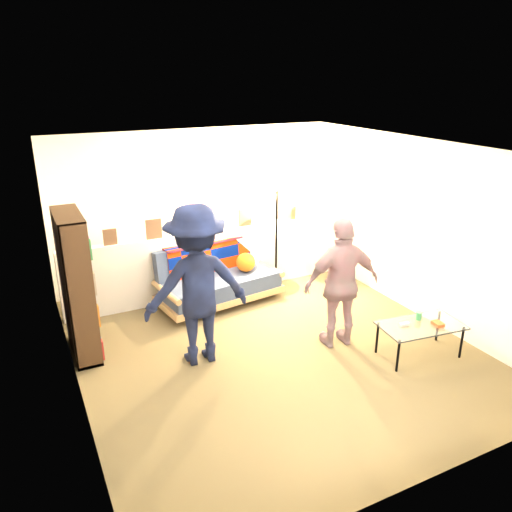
{
  "coord_description": "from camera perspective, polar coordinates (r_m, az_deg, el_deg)",
  "views": [
    {
      "loc": [
        -2.56,
        -4.77,
        3.19
      ],
      "look_at": [
        0.0,
        0.4,
        1.05
      ],
      "focal_mm": 35.0,
      "sensor_mm": 36.0,
      "label": 1
    }
  ],
  "objects": [
    {
      "name": "ground",
      "position": [
        6.29,
        1.64,
        -10.16
      ],
      "size": [
        5.0,
        5.0,
        0.0
      ],
      "primitive_type": "plane",
      "color": "brown",
      "rests_on": "ground"
    },
    {
      "name": "room_shell",
      "position": [
        6.03,
        -0.3,
        5.75
      ],
      "size": [
        4.6,
        5.05,
        2.45
      ],
      "color": "silver",
      "rests_on": "ground"
    },
    {
      "name": "half_wall_ledge",
      "position": [
        7.55,
        -4.72,
        -0.61
      ],
      "size": [
        4.45,
        0.15,
        1.0
      ],
      "primitive_type": "cube",
      "color": "silver",
      "rests_on": "ground"
    },
    {
      "name": "ledge_decor",
      "position": [
        7.24,
        -6.48,
        4.06
      ],
      "size": [
        2.97,
        0.02,
        0.45
      ],
      "color": "brown",
      "rests_on": "half_wall_ledge"
    },
    {
      "name": "futon_sofa",
      "position": [
        7.3,
        -4.3,
        -2.57
      ],
      "size": [
        1.88,
        1.08,
        0.77
      ],
      "color": "tan",
      "rests_on": "ground"
    },
    {
      "name": "bookshelf",
      "position": [
        6.15,
        -19.78,
        -3.71
      ],
      "size": [
        0.29,
        0.87,
        1.73
      ],
      "color": "#321E10",
      "rests_on": "ground"
    },
    {
      "name": "coffee_table",
      "position": [
        6.22,
        18.35,
        -7.65
      ],
      "size": [
        1.03,
        0.65,
        0.51
      ],
      "color": "black",
      "rests_on": "ground"
    },
    {
      "name": "floor_lamp",
      "position": [
        7.52,
        2.28,
        4.53
      ],
      "size": [
        0.38,
        0.31,
        1.61
      ],
      "color": "black",
      "rests_on": "ground"
    },
    {
      "name": "person_left",
      "position": [
        5.64,
        -6.78,
        -3.38
      ],
      "size": [
        1.25,
        0.77,
        1.87
      ],
      "primitive_type": "imported",
      "rotation": [
        0.0,
        0.0,
        3.08
      ],
      "color": "black",
      "rests_on": "ground"
    },
    {
      "name": "person_right",
      "position": [
        6.06,
        9.77,
        -3.13
      ],
      "size": [
        1.0,
        0.54,
        1.62
      ],
      "primitive_type": "imported",
      "rotation": [
        0.0,
        0.0,
        2.98
      ],
      "color": "#C57F8F",
      "rests_on": "ground"
    }
  ]
}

